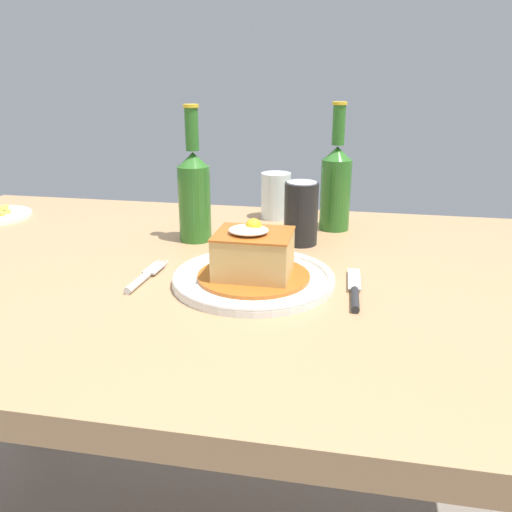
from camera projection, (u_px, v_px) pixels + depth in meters
dining_table at (217, 317)px, 0.97m from camera, size 1.44×0.88×0.72m
main_plate at (254, 278)px, 0.86m from camera, size 0.26×0.26×0.02m
sandwich_meal at (253, 256)px, 0.85m from camera, size 0.18×0.18×0.10m
fork at (143, 278)px, 0.87m from camera, size 0.02×0.14×0.01m
knife at (355, 293)px, 0.81m from camera, size 0.02×0.17×0.01m
soda_can at (301, 213)px, 1.04m from camera, size 0.07×0.07×0.12m
beer_bottle_green at (194, 192)px, 1.05m from camera, size 0.06×0.06×0.27m
beer_bottle_green_far at (336, 183)px, 1.13m from camera, size 0.06×0.06×0.27m
drinking_glass at (276, 199)px, 1.23m from camera, size 0.07×0.07×0.10m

